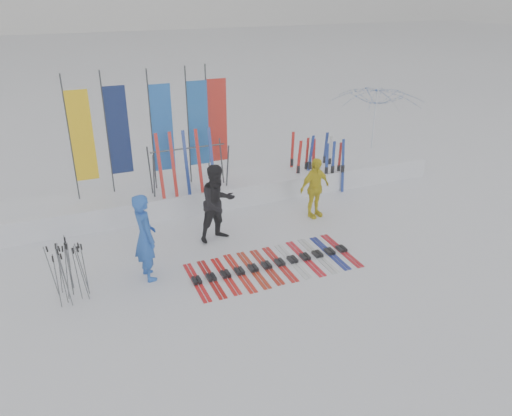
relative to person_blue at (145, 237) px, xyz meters
name	(u,v)px	position (x,y,z in m)	size (l,w,h in m)	color
ground	(277,282)	(2.43, -1.24, -0.96)	(120.00, 120.00, 0.00)	white
snow_bank	(209,191)	(2.43, 3.36, -0.66)	(14.00, 1.60, 0.60)	white
person_blue	(145,237)	(0.00, 0.00, 0.00)	(0.70, 0.46, 1.91)	blue
person_black	(218,203)	(1.94, 1.06, 0.00)	(0.93, 0.72, 1.91)	black
person_yellow	(315,188)	(4.71, 1.32, -0.14)	(0.96, 0.40, 1.63)	yellow
tent_canopy	(375,126)	(8.54, 4.18, 0.40)	(2.96, 3.01, 2.71)	white
ski_row	(274,264)	(2.65, -0.61, -0.92)	(3.70, 1.69, 0.07)	red
pole_cluster	(69,272)	(-1.56, -0.19, -0.36)	(0.71, 0.89, 1.26)	#595B60
feather_flags	(156,128)	(1.12, 3.54, 1.29)	(4.17, 0.24, 3.20)	#383A3F
ski_rack	(189,163)	(1.79, 2.96, 0.43)	(2.04, 0.80, 1.23)	#383A3F
upright_skis	(319,163)	(5.80, 3.02, -0.16)	(1.35, 1.07, 1.69)	red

